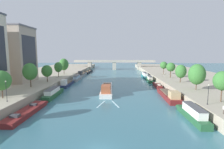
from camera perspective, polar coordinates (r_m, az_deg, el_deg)
quay_left at (r=85.68m, az=-25.77°, el=-1.26°), size 36.00×170.00×2.45m
quay_right at (r=83.56m, az=26.51°, el=-1.51°), size 36.00×170.00×2.45m
barge_midriver at (r=56.47m, az=-1.85°, el=-4.87°), size 4.39×22.01×3.44m
wake_behind_barge at (r=43.34m, az=-1.28°, el=-10.02°), size 5.60×5.99×0.03m
moored_boat_left_gap_after at (r=40.57m, az=-27.00°, el=-11.27°), size 3.05×14.92×2.14m
moored_boat_left_second at (r=53.24m, az=-19.38°, el=-5.91°), size 2.82×13.41×2.69m
moored_boat_left_downstream at (r=68.37m, az=-15.11°, el=-3.05°), size 2.66×13.04×3.13m
moored_boat_left_near at (r=81.51m, az=-11.83°, el=-1.24°), size 2.18×11.77×2.45m
moored_boat_left_lone at (r=95.42m, az=-10.17°, el=0.02°), size 2.85×14.27×3.35m
moored_boat_left_upstream at (r=111.95m, az=-8.04°, el=0.89°), size 3.32×16.41×2.14m
moored_boat_right_midway at (r=37.26m, az=25.76°, el=-11.84°), size 2.26×11.91×2.80m
moored_boat_right_downstream at (r=50.87m, az=18.84°, el=-6.69°), size 3.56×15.67×3.12m
moored_boat_right_near at (r=65.50m, az=15.12°, el=-3.69°), size 1.88×10.30×2.44m
moored_boat_right_gap_after at (r=77.71m, az=12.69°, el=-1.61°), size 2.05×10.93×2.65m
moored_boat_right_lone at (r=90.37m, az=11.06°, el=-0.30°), size 2.33×12.03×2.80m
tree_left_past_mid at (r=46.37m, az=-33.53°, el=-1.71°), size 4.30×4.30×6.49m
tree_left_by_lamp at (r=57.21m, az=-26.12°, el=0.89°), size 4.30×4.30×7.45m
tree_left_third at (r=65.51m, az=-21.28°, el=1.12°), size 3.83×3.83×6.12m
tree_left_far at (r=76.90m, az=-17.82°, el=2.39°), size 3.46×3.46×6.57m
tree_left_midway at (r=86.41m, az=-16.10°, el=3.31°), size 4.65×4.65×7.80m
tree_right_midway at (r=42.89m, az=33.46°, el=-1.81°), size 3.70×3.70×6.68m
tree_right_nearest at (r=53.34m, az=26.93°, el=0.04°), size 4.65×4.65×7.41m
tree_right_end_of_row at (r=64.72m, az=22.38°, el=0.99°), size 3.85×3.85×6.37m
tree_right_past_mid at (r=75.68m, az=19.37°, el=2.39°), size 3.73×3.73×6.43m
tree_right_far at (r=86.55m, az=17.19°, el=3.04°), size 3.52×3.52×6.28m
lamppost_left_bank at (r=42.71m, az=-32.31°, el=-4.55°), size 0.28×0.28×4.61m
lamppost_right_bank at (r=39.40m, az=29.94°, el=-5.64°), size 0.28×0.28×4.19m
building_left_middle at (r=71.45m, az=-31.52°, el=5.87°), size 15.38×11.81×19.98m
bridge_far at (r=130.96m, az=0.80°, el=3.73°), size 62.56×4.40×7.41m
person_on_quay at (r=35.14m, az=33.94°, el=-9.72°), size 0.38×0.42×1.62m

